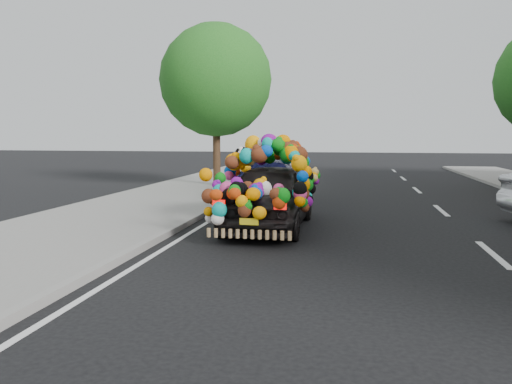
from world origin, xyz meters
TOP-DOWN VIEW (x-y plane):
  - ground at (0.00, 0.00)m, footprint 100.00×100.00m
  - sidewalk at (-4.30, 0.00)m, footprint 4.00×60.00m
  - kerb at (-2.35, 0.00)m, footprint 0.15×60.00m
  - lane_markings at (3.60, 0.00)m, footprint 6.00×50.00m
  - tree_near_sidewalk at (-3.80, 9.50)m, footprint 4.20×4.20m
  - plush_art_car at (-0.52, 1.76)m, footprint 2.04×4.28m
  - navy_sedan at (-1.15, 5.12)m, footprint 1.97×4.50m

SIDE VIEW (x-z plane):
  - ground at x=0.00m, z-range 0.00..0.00m
  - lane_markings at x=3.60m, z-range 0.00..0.01m
  - sidewalk at x=-4.30m, z-range 0.00..0.12m
  - kerb at x=-2.35m, z-range 0.00..0.13m
  - navy_sedan at x=-1.15m, z-range 0.00..1.29m
  - plush_art_car at x=-0.52m, z-range 0.02..2.05m
  - tree_near_sidewalk at x=-3.80m, z-range 0.96..7.09m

